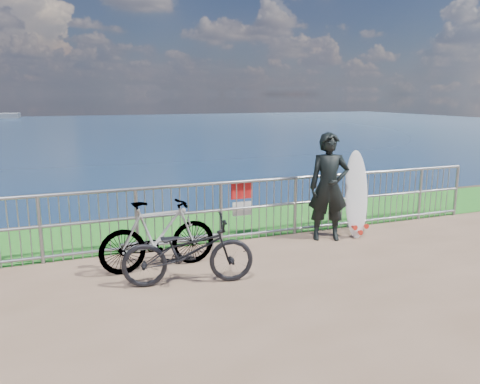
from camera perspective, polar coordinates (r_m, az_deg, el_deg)
name	(u,v)px	position (r m, az deg, el deg)	size (l,w,h in m)	color
grass_strip	(227,224)	(9.72, -1.62, -3.90)	(120.00, 120.00, 0.00)	#1F711F
railing	(248,209)	(8.59, 0.92, -2.08)	(10.06, 0.10, 1.13)	gray
surfer	(329,187)	(8.67, 10.77, 0.61)	(0.72, 0.47, 1.98)	black
surfboard	(356,198)	(9.00, 14.01, -0.66)	(0.52, 0.49, 1.64)	silver
bicycle_near	(188,251)	(6.66, -6.34, -7.17)	(0.64, 1.85, 0.97)	black
bicycle_far	(158,235)	(7.26, -9.91, -5.17)	(0.51, 1.81, 1.09)	black
bike_rack	(171,242)	(7.77, -8.36, -6.03)	(1.62, 0.05, 0.34)	gray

